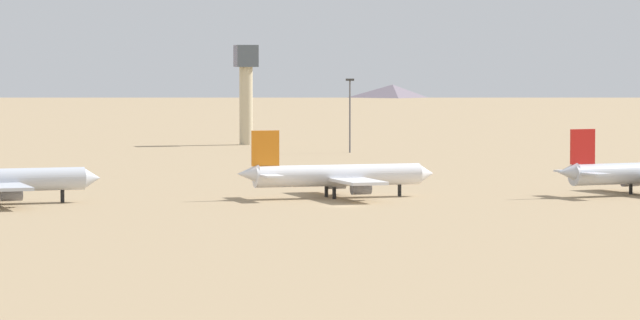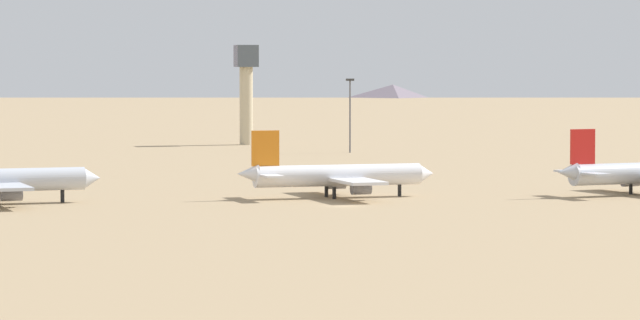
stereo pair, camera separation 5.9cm
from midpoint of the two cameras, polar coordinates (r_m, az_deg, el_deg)
The scene contains 6 objects.
ground at distance 252.55m, azimuth 0.77°, elevation -1.46°, with size 4000.00×4000.00×0.00m, color #9E8460.
ridge_center at distance 1393.37m, azimuth -8.83°, elevation 4.84°, with size 242.05×172.89×125.16m, color slate.
ridge_east at distance 1187.65m, azimuth 0.89°, elevation 3.93°, with size 324.92×294.45×73.59m, color slate.
parked_jet_orange_2 at distance 267.32m, azimuth 0.51°, elevation -0.49°, with size 30.58×25.73×10.10m.
control_tower at distance 437.57m, azimuth -2.33°, elevation 2.39°, with size 5.20×5.20×24.07m.
light_pole_west at distance 399.10m, azimuth 0.96°, elevation 1.58°, with size 1.80×0.50×16.35m.
Camera 2 is at (-62.72, -243.80, 20.22)m, focal length 101.73 mm.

